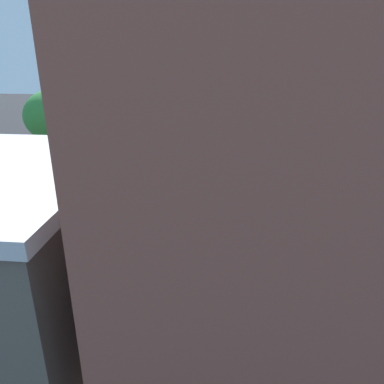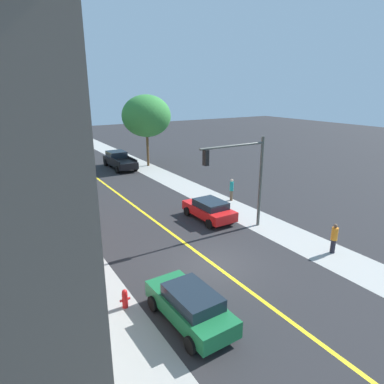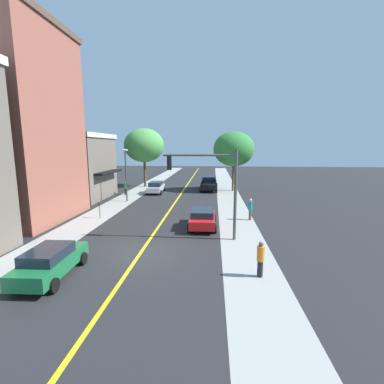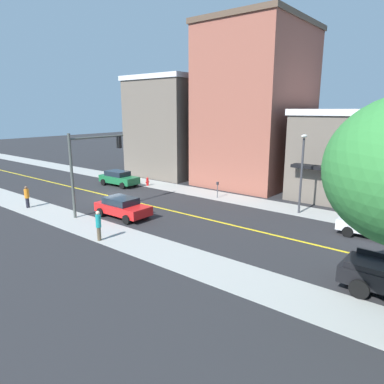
# 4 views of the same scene
# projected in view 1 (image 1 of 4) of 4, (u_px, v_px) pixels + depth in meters

# --- Properties ---
(ground_plane) EXTENTS (140.00, 140.00, 0.00)m
(ground_plane) POSITION_uv_depth(u_px,v_px,m) (329.00, 216.00, 26.97)
(ground_plane) COLOR #262628
(sidewalk_left) EXTENTS (2.90, 126.00, 0.01)m
(sidewalk_left) POSITION_uv_depth(u_px,v_px,m) (355.00, 261.00, 21.32)
(sidewalk_left) COLOR #9E9E99
(sidewalk_left) RESTS_ON ground
(sidewalk_right) EXTENTS (2.90, 126.00, 0.01)m
(sidewalk_right) POSITION_uv_depth(u_px,v_px,m) (312.00, 187.00, 32.62)
(sidewalk_right) COLOR #9E9E99
(sidewalk_right) RESTS_ON ground
(road_centerline_stripe) EXTENTS (0.20, 126.00, 0.00)m
(road_centerline_stripe) POSITION_uv_depth(u_px,v_px,m) (329.00, 216.00, 26.97)
(road_centerline_stripe) COLOR yellow
(road_centerline_stripe) RESTS_ON ground
(pale_office_building) EXTENTS (11.20, 9.03, 15.60)m
(pale_office_building) POSITION_uv_depth(u_px,v_px,m) (259.00, 167.00, 12.26)
(pale_office_building) COLOR #935142
(pale_office_building) RESTS_ON ground
(corner_shop_building) EXTENTS (11.14, 8.29, 7.52)m
(corner_shop_building) POSITION_uv_depth(u_px,v_px,m) (7.00, 257.00, 14.62)
(corner_shop_building) COLOR #665B51
(corner_shop_building) RESTS_ON ground
(street_tree_left_near) EXTENTS (5.52, 5.52, 8.08)m
(street_tree_left_near) POSITION_uv_depth(u_px,v_px,m) (56.00, 116.00, 33.33)
(street_tree_left_near) COLOR brown
(street_tree_left_near) RESTS_ON ground
(fire_hydrant) EXTENTS (0.44, 0.24, 0.84)m
(fire_hydrant) POSITION_uv_depth(u_px,v_px,m) (368.00, 248.00, 21.92)
(fire_hydrant) COLOR red
(fire_hydrant) RESTS_ON ground
(parking_meter) EXTENTS (0.12, 0.18, 1.40)m
(parking_meter) POSITION_uv_depth(u_px,v_px,m) (227.00, 236.00, 22.21)
(parking_meter) COLOR #4C4C51
(parking_meter) RESTS_ON ground
(traffic_light_mast) EXTENTS (4.76, 0.32, 5.92)m
(traffic_light_mast) POSITION_uv_depth(u_px,v_px,m) (287.00, 148.00, 29.55)
(traffic_light_mast) COLOR #474C47
(traffic_light_mast) RESTS_ON ground
(street_lamp) EXTENTS (0.70, 0.36, 5.77)m
(street_lamp) POSITION_uv_depth(u_px,v_px,m) (104.00, 190.00, 21.90)
(street_lamp) COLOR #38383D
(street_lamp) RESTS_ON ground
(red_sedan_right_curb) EXTENTS (2.11, 4.17, 1.42)m
(red_sedan_right_curb) POSITION_uv_depth(u_px,v_px,m) (253.00, 188.00, 30.29)
(red_sedan_right_curb) COLOR red
(red_sedan_right_curb) RESTS_ON ground
(white_sedan_left_curb) EXTENTS (2.02, 4.49, 1.51)m
(white_sedan_left_curb) POSITION_uv_depth(u_px,v_px,m) (38.00, 215.00, 25.41)
(white_sedan_left_curb) COLOR silver
(white_sedan_left_curb) RESTS_ON ground
(black_pickup_truck) EXTENTS (2.44, 6.07, 1.79)m
(black_pickup_truck) POSITION_uv_depth(u_px,v_px,m) (40.00, 178.00, 32.09)
(black_pickup_truck) COLOR black
(black_pickup_truck) RESTS_ON ground
(pedestrian_green_shirt) EXTENTS (0.39, 0.39, 1.68)m
(pedestrian_green_shirt) POSITION_uv_depth(u_px,v_px,m) (32.00, 240.00, 21.91)
(pedestrian_green_shirt) COLOR black
(pedestrian_green_shirt) RESTS_ON ground
(pedestrian_orange_shirt) EXTENTS (0.35, 0.35, 1.72)m
(pedestrian_orange_shirt) POSITION_uv_depth(u_px,v_px,m) (340.00, 177.00, 32.34)
(pedestrian_orange_shirt) COLOR black
(pedestrian_orange_shirt) RESTS_ON ground
(pedestrian_teal_shirt) EXTENTS (0.31, 0.31, 1.81)m
(pedestrian_teal_shirt) POSITION_uv_depth(u_px,v_px,m) (224.00, 170.00, 34.04)
(pedestrian_teal_shirt) COLOR brown
(pedestrian_teal_shirt) RESTS_ON ground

